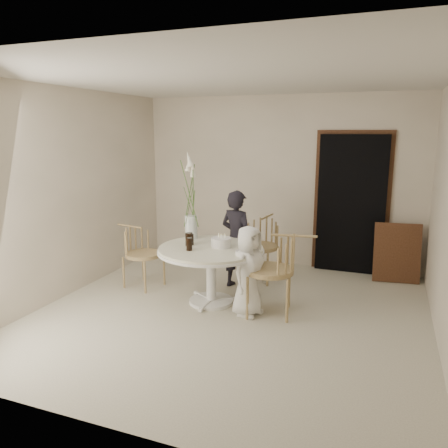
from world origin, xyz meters
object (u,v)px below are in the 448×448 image
(girl, at_px, (237,240))
(boy, at_px, (249,271))
(birthday_cake, at_px, (221,243))
(chair_far, at_px, (263,238))
(flower_vase, at_px, (191,208))
(chair_left, at_px, (137,247))
(table, at_px, (211,256))
(chair_right, at_px, (281,262))

(girl, distance_m, boy, 0.94)
(birthday_cake, bearing_deg, chair_far, 79.32)
(chair_far, relative_size, flower_vase, 0.79)
(birthday_cake, bearing_deg, boy, -27.66)
(boy, bearing_deg, chair_far, 25.37)
(girl, bearing_deg, boy, 136.30)
(chair_far, relative_size, boy, 0.85)
(chair_far, height_order, chair_left, chair_far)
(table, relative_size, flower_vase, 1.15)
(birthday_cake, bearing_deg, flower_vase, 151.51)
(chair_right, relative_size, chair_left, 1.15)
(chair_far, bearing_deg, chair_left, -141.87)
(table, bearing_deg, girl, 79.63)
(chair_far, bearing_deg, chair_right, -58.92)
(flower_vase, bearing_deg, chair_right, -15.97)
(table, distance_m, chair_right, 0.91)
(boy, relative_size, birthday_cake, 4.39)
(chair_far, distance_m, boy, 1.40)
(chair_right, bearing_deg, chair_left, -107.43)
(table, distance_m, chair_far, 1.25)
(table, xyz_separation_m, girl, (0.12, 0.64, 0.07))
(chair_far, xyz_separation_m, boy, (0.22, -1.39, -0.05))
(table, distance_m, birthday_cake, 0.21)
(chair_right, xyz_separation_m, girl, (-0.79, 0.68, 0.04))
(chair_far, height_order, flower_vase, flower_vase)
(chair_far, height_order, girl, girl)
(girl, xyz_separation_m, birthday_cake, (-0.00, -0.59, 0.10))
(chair_right, distance_m, girl, 1.04)
(chair_far, height_order, chair_right, chair_right)
(chair_far, bearing_deg, boy, -74.73)
(chair_right, bearing_deg, boy, -78.27)
(chair_left, height_order, birthday_cake, birthday_cake)
(chair_left, bearing_deg, chair_far, -46.57)
(table, height_order, flower_vase, flower_vase)
(chair_far, relative_size, chair_right, 0.92)
(girl, bearing_deg, chair_far, -92.72)
(chair_left, distance_m, boy, 1.83)
(birthday_cake, bearing_deg, girl, 89.92)
(table, xyz_separation_m, flower_vase, (-0.43, 0.34, 0.52))
(chair_far, relative_size, chair_left, 1.06)
(chair_right, xyz_separation_m, boy, (-0.35, -0.14, -0.10))
(table, height_order, girl, girl)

